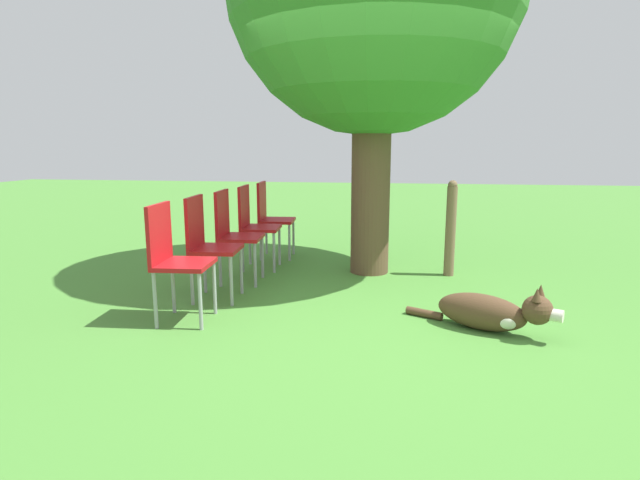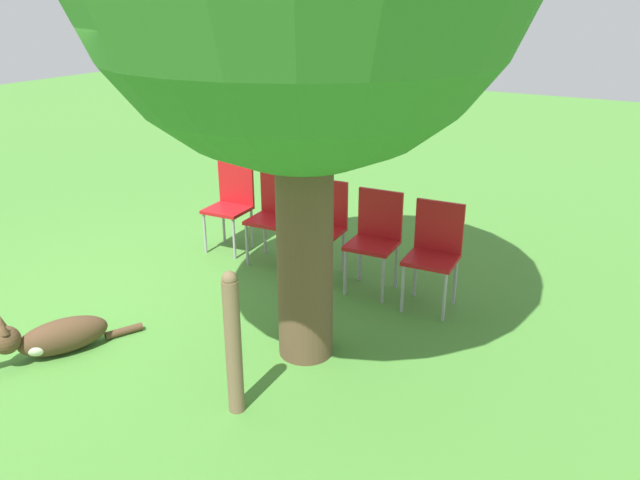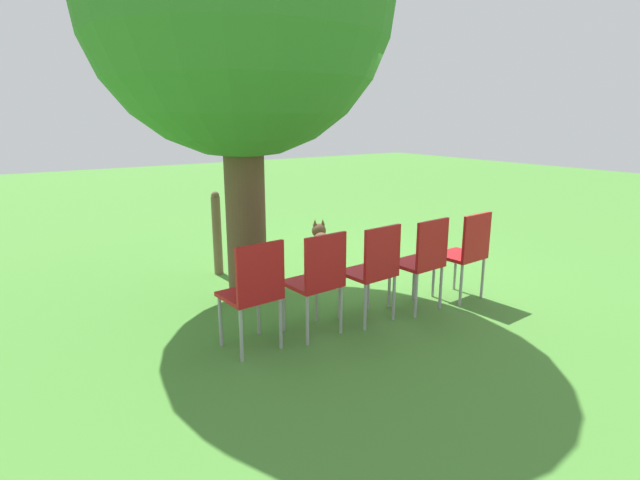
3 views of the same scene
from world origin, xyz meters
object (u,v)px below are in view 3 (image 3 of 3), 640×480
dog (322,241)px  red_chair_4 (254,288)px  oak_tree (238,1)px  fence_post (217,233)px  red_chair_3 (318,277)px  red_chair_0 (467,250)px  red_chair_2 (374,267)px  red_chair_1 (423,258)px

dog → red_chair_4: size_ratio=1.16×
oak_tree → fence_post: 2.64m
fence_post → red_chair_4: (-2.16, 0.60, 0.03)m
red_chair_3 → red_chair_0: bearing=-98.3°
dog → red_chair_2: size_ratio=1.16×
red_chair_3 → red_chair_4: 0.61m
red_chair_3 → fence_post: bearing=-3.6°
oak_tree → red_chair_2: 2.89m
red_chair_3 → dog: bearing=-39.2°
red_chair_2 → dog: bearing=-27.8°
dog → fence_post: 1.73m
red_chair_2 → red_chair_3: size_ratio=1.00×
dog → red_chair_1: (-2.46, 0.47, 0.41)m
red_chair_3 → red_chair_2: bearing=-98.3°
red_chair_1 → red_chair_4: 1.82m
dog → red_chair_2: red_chair_2 is taller
fence_post → red_chair_0: size_ratio=1.09×
dog → red_chair_3: size_ratio=1.16×
red_chair_3 → red_chair_4: size_ratio=1.00×
red_chair_0 → red_chair_1: (0.05, 0.60, 0.00)m
red_chair_2 → oak_tree: bearing=21.0°
oak_tree → fence_post: bearing=-1.7°
red_chair_1 → red_chair_4: (0.15, 1.81, 0.00)m
red_chair_2 → red_chair_3: same height
oak_tree → red_chair_1: 3.11m
red_chair_1 → red_chair_3: same height
fence_post → red_chair_0: (-2.36, -1.82, 0.03)m
red_chair_1 → oak_tree: bearing=37.2°
red_chair_4 → red_chair_0: bearing=-98.3°
oak_tree → red_chair_2: oak_tree is taller
red_chair_2 → red_chair_4: bearing=81.7°
dog → red_chair_0: red_chair_0 is taller
oak_tree → dog: 3.50m
dog → red_chair_1: size_ratio=1.16×
red_chair_4 → oak_tree: bearing=-27.7°
dog → fence_post: fence_post is taller
red_chair_0 → red_chair_1: same height
oak_tree → red_chair_4: bearing=156.0°
dog → red_chair_1: red_chair_1 is taller
fence_post → red_chair_0: fence_post is taller
dog → red_chair_0: bearing=-150.3°
fence_post → red_chair_2: fence_post is taller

